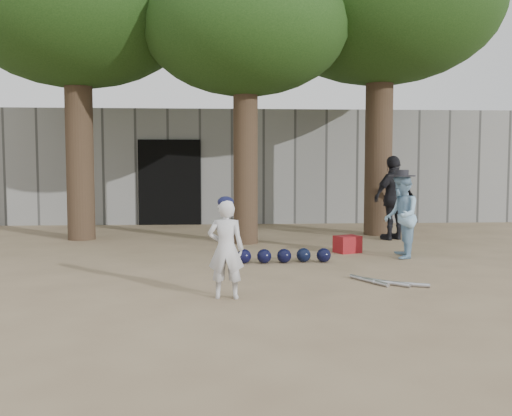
{
  "coord_description": "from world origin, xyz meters",
  "views": [
    {
      "loc": [
        0.08,
        -7.05,
        1.57
      ],
      "look_at": [
        0.6,
        1.0,
        0.95
      ],
      "focal_mm": 40.0,
      "sensor_mm": 36.0,
      "label": 1
    }
  ],
  "objects": [
    {
      "name": "helmet_row",
      "position": [
        1.11,
        1.9,
        0.12
      ],
      "size": [
        1.51,
        0.3,
        0.23
      ],
      "color": "black",
      "rests_on": "ground"
    },
    {
      "name": "red_bag",
      "position": [
        2.35,
        2.88,
        0.15
      ],
      "size": [
        0.51,
        0.46,
        0.3
      ],
      "primitive_type": "cube",
      "rotation": [
        0.0,
        0.0,
        0.41
      ],
      "color": "maroon",
      "rests_on": "ground"
    },
    {
      "name": "boy_player",
      "position": [
        0.15,
        -0.45,
        0.58
      ],
      "size": [
        0.45,
        0.32,
        1.16
      ],
      "primitive_type": "imported",
      "rotation": [
        0.0,
        0.0,
        3.04
      ],
      "color": "silver",
      "rests_on": "ground"
    },
    {
      "name": "back_building",
      "position": [
        -0.0,
        10.33,
        1.5
      ],
      "size": [
        16.0,
        5.24,
        3.0
      ],
      "color": "gray",
      "rests_on": "ground"
    },
    {
      "name": "tree_row",
      "position": [
        0.74,
        5.02,
        4.69
      ],
      "size": [
        11.4,
        5.8,
        6.69
      ],
      "color": "brown",
      "rests_on": "ground"
    },
    {
      "name": "ground",
      "position": [
        0.0,
        0.0,
        0.0
      ],
      "size": [
        70.0,
        70.0,
        0.0
      ],
      "primitive_type": "plane",
      "color": "#937C5E",
      "rests_on": "ground"
    },
    {
      "name": "spectator_blue",
      "position": [
        3.11,
        2.24,
        0.7
      ],
      "size": [
        0.67,
        0.78,
        1.41
      ],
      "primitive_type": "imported",
      "rotation": [
        0.0,
        0.0,
        4.5
      ],
      "color": "#89B4D4",
      "rests_on": "ground"
    },
    {
      "name": "bat_pile",
      "position": [
        2.24,
        0.2,
        0.03
      ],
      "size": [
        0.89,
        0.74,
        0.06
      ],
      "color": "#ADADB4",
      "rests_on": "ground"
    },
    {
      "name": "spectator_dark",
      "position": [
        3.7,
        4.54,
        0.87
      ],
      "size": [
        1.11,
        0.84,
        1.75
      ],
      "primitive_type": "imported",
      "rotation": [
        0.0,
        0.0,
        3.61
      ],
      "color": "black",
      "rests_on": "ground"
    }
  ]
}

